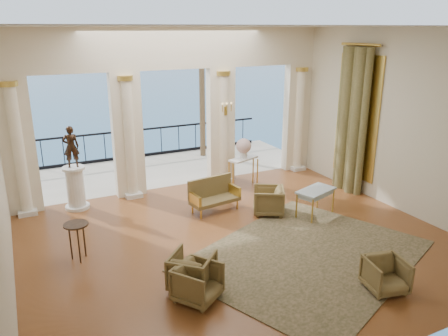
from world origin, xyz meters
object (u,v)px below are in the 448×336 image
settee (213,194)px  statue (71,147)px  armchair_c (268,199)px  armchair_d (192,269)px  console_table (243,163)px  side_table (76,229)px  game_table (316,192)px  pedestal (76,189)px  armchair_a (197,281)px  armchair_b (386,274)px

settee → statue: statue is taller
armchair_c → armchair_d: (-2.97, -2.21, -0.00)m
settee → console_table: console_table is taller
armchair_d → side_table: bearing=-5.3°
game_table → pedestal: bearing=130.7°
game_table → side_table: (-5.61, 0.35, 0.06)m
armchair_d → armchair_a: bearing=125.2°
armchair_b → console_table: 5.87m
settee → statue: bearing=143.9°
armchair_d → side_table: (-1.67, 1.94, 0.30)m
armchair_b → console_table: bearing=99.5°
side_table → settee: bearing=17.5°
armchair_c → statue: (-4.26, 2.49, 1.27)m
armchair_c → side_table: (-4.64, -0.27, 0.30)m
settee → statue: (-3.12, 1.66, 1.23)m
console_table → side_table: size_ratio=1.24×
armchair_b → armchair_c: 3.81m
armchair_b → side_table: side_table is taller
armchair_b → console_table: (0.33, 5.85, 0.38)m
armchair_a → game_table: armchair_a is taller
armchair_b → game_table: game_table is taller
statue → side_table: bearing=89.5°
pedestal → console_table: (4.66, -0.45, 0.18)m
game_table → side_table: bearing=157.9°
console_table → side_table: console_table is taller
armchair_b → side_table: (-4.70, 3.54, 0.34)m
settee → game_table: settee is taller
settee → console_table: (1.54, 1.21, 0.30)m
game_table → armchair_b: bearing=-124.5°
armchair_a → armchair_d: (0.06, 0.38, 0.01)m
armchair_b → game_table: 3.33m
armchair_d → game_table: size_ratio=0.66×
console_table → armchair_b: bearing=-113.0°
armchair_b → settee: (-1.21, 4.64, 0.08)m
armchair_d → game_table: bearing=-114.0°
console_table → pedestal: bearing=154.7°
pedestal → console_table: 4.68m
armchair_c → settee: settee is taller
side_table → armchair_b: bearing=-37.0°
pedestal → settee: bearing=-28.0°
armchair_a → console_table: (3.42, 4.63, 0.36)m
armchair_d → settee: settee is taller
armchair_a → armchair_b: 3.32m
armchair_d → console_table: size_ratio=0.76×
armchair_c → settee: (-1.14, 0.83, 0.04)m
armchair_c → pedestal: size_ratio=0.68×
side_table → armchair_c: bearing=3.4°
side_table → console_table: bearing=24.6°
armchair_c → settee: 1.41m
armchair_b → pedestal: size_ratio=0.60×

